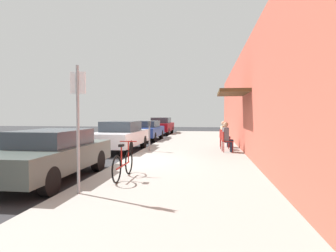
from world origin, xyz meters
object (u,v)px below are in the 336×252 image
at_px(parked_car_1, 121,136).
at_px(parked_car_3, 161,126).
at_px(parked_car_0, 50,154).
at_px(seated_patron_2, 225,133).
at_px(street_sign, 78,119).
at_px(seated_patron_0, 227,136).
at_px(parking_meter, 149,134).
at_px(bicycle_0, 123,164).
at_px(cafe_chair_2, 223,137).
at_px(parked_car_2, 146,130).
at_px(cafe_chair_1, 224,139).
at_px(cafe_chair_0, 226,140).

distance_m(parked_car_1, parked_car_3, 11.74).
distance_m(parked_car_0, seated_patron_2, 8.92).
height_order(street_sign, seated_patron_0, street_sign).
distance_m(parking_meter, bicycle_0, 5.42).
height_order(cafe_chair_2, seated_patron_2, seated_patron_2).
bearing_deg(street_sign, seated_patron_0, 64.19).
xyz_separation_m(parked_car_1, parked_car_3, (0.00, 11.74, 0.03)).
height_order(parked_car_1, seated_patron_0, seated_patron_0).
bearing_deg(parked_car_1, parked_car_0, -90.00).
xyz_separation_m(parked_car_0, parked_car_3, (0.00, 17.88, 0.06)).
bearing_deg(seated_patron_0, seated_patron_2, 89.99).
relative_size(parked_car_3, street_sign, 1.69).
bearing_deg(seated_patron_2, parked_car_1, -165.14).
distance_m(parked_car_2, street_sign, 13.37).
xyz_separation_m(parked_car_1, bicycle_0, (2.00, -6.16, -0.25)).
bearing_deg(cafe_chair_1, parking_meter, -161.72).
distance_m(parked_car_3, street_sign, 19.44).
distance_m(parked_car_0, parked_car_1, 6.13).
xyz_separation_m(parked_car_2, parked_car_3, (0.00, 6.11, 0.06)).
bearing_deg(seated_patron_2, parked_car_2, 138.62).
distance_m(parked_car_0, bicycle_0, 2.01).
relative_size(parked_car_3, cafe_chair_2, 5.06).
bearing_deg(cafe_chair_0, cafe_chair_2, 89.96).
bearing_deg(cafe_chair_0, parked_car_3, 111.52).
bearing_deg(parking_meter, parked_car_2, 103.62).
bearing_deg(parked_car_0, street_sign, -44.73).
bearing_deg(parked_car_2, cafe_chair_0, -51.95).
relative_size(parked_car_2, cafe_chair_0, 5.06).
height_order(parked_car_2, seated_patron_2, seated_patron_2).
relative_size(parked_car_1, cafe_chair_1, 5.06).
distance_m(cafe_chair_1, seated_patron_2, 1.00).
xyz_separation_m(parked_car_3, seated_patron_2, (4.91, -10.44, 0.06)).
xyz_separation_m(parked_car_2, street_sign, (1.50, -13.25, 0.95)).
distance_m(parked_car_2, cafe_chair_1, 7.19).
distance_m(cafe_chair_0, seated_patron_0, 0.20).
distance_m(parked_car_0, cafe_chair_1, 8.08).
height_order(parking_meter, cafe_chair_1, parking_meter).
bearing_deg(street_sign, cafe_chair_0, 64.56).
bearing_deg(bicycle_0, parking_meter, 94.73).
distance_m(cafe_chair_0, cafe_chair_2, 1.86).
relative_size(cafe_chair_0, seated_patron_2, 0.67).
height_order(parked_car_3, cafe_chair_0, parked_car_3).
distance_m(parked_car_2, seated_patron_2, 6.55).
relative_size(parked_car_1, seated_patron_2, 3.41).
bearing_deg(cafe_chair_2, street_sign, -110.63).
bearing_deg(parked_car_3, cafe_chair_0, -68.48).
relative_size(parked_car_2, parking_meter, 3.33).
bearing_deg(parked_car_0, bicycle_0, -0.62).
bearing_deg(seated_patron_0, bicycle_0, -117.54).
relative_size(parked_car_0, cafe_chair_2, 5.06).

